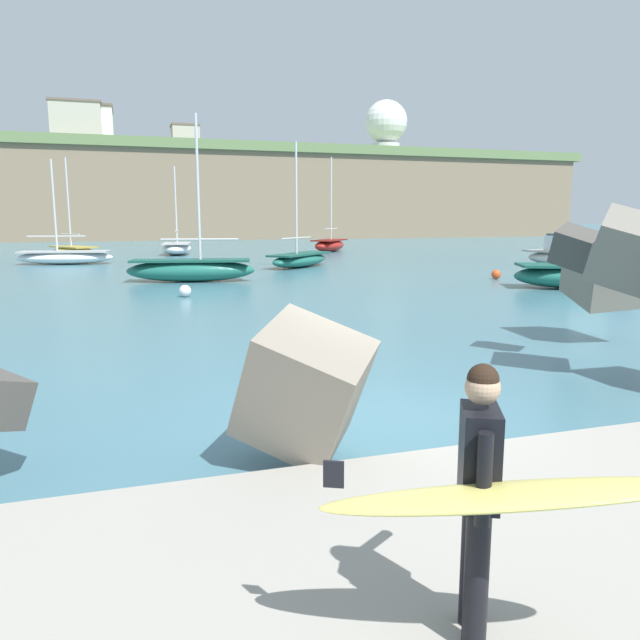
{
  "coord_description": "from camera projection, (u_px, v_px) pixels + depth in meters",
  "views": [
    {
      "loc": [
        -3.28,
        -7.71,
        2.87
      ],
      "look_at": [
        -0.65,
        0.5,
        1.4
      ],
      "focal_mm": 34.0,
      "sensor_mm": 36.0,
      "label": 1
    }
  ],
  "objects": [
    {
      "name": "ground_plane",
      "position": [
        374.0,
        419.0,
        8.71
      ],
      "size": [
        400.0,
        400.0,
        0.0
      ],
      "primitive_type": "plane",
      "color": "#42707F"
    },
    {
      "name": "walkway_path",
      "position": [
        565.0,
        559.0,
        4.93
      ],
      "size": [
        48.0,
        4.4,
        0.24
      ],
      "primitive_type": "cube",
      "color": "#9E998E",
      "rests_on": "ground"
    },
    {
      "name": "breakwater_jetty",
      "position": [
        337.0,
        324.0,
        8.76
      ],
      "size": [
        28.01,
        6.8,
        3.12
      ],
      "color": "slate",
      "rests_on": "ground"
    },
    {
      "name": "surfer_with_board",
      "position": [
        486.0,
        489.0,
        3.58
      ],
      "size": [
        2.04,
        1.53,
        1.78
      ],
      "color": "black",
      "rests_on": "walkway_path"
    },
    {
      "name": "boat_near_left",
      "position": [
        191.0,
        269.0,
        27.15
      ],
      "size": [
        5.87,
        2.67,
        7.29
      ],
      "color": "#1E6656",
      "rests_on": "ground"
    },
    {
      "name": "boat_near_centre",
      "position": [
        568.0,
        256.0,
        34.96
      ],
      "size": [
        2.76,
        6.27,
        1.92
      ],
      "color": "beige",
      "rests_on": "ground"
    },
    {
      "name": "boat_near_right",
      "position": [
        177.0,
        248.0,
        46.58
      ],
      "size": [
        2.81,
        4.55,
        6.67
      ],
      "color": "white",
      "rests_on": "ground"
    },
    {
      "name": "boat_mid_left",
      "position": [
        578.0,
        271.0,
        24.57
      ],
      "size": [
        5.35,
        3.89,
        2.22
      ],
      "color": "#1E6656",
      "rests_on": "ground"
    },
    {
      "name": "boat_mid_centre",
      "position": [
        300.0,
        259.0,
        35.16
      ],
      "size": [
        5.13,
        5.15,
        7.03
      ],
      "color": "#1E6656",
      "rests_on": "ground"
    },
    {
      "name": "boat_mid_right",
      "position": [
        330.0,
        245.0,
        50.98
      ],
      "size": [
        4.47,
        4.85,
        7.77
      ],
      "color": "maroon",
      "rests_on": "ground"
    },
    {
      "name": "boat_far_left",
      "position": [
        74.0,
        250.0,
        45.21
      ],
      "size": [
        4.01,
        4.82,
        7.19
      ],
      "color": "#EAC64C",
      "rests_on": "ground"
    },
    {
      "name": "boat_far_centre",
      "position": [
        65.0,
        257.0,
        37.22
      ],
      "size": [
        5.92,
        2.72,
        6.3
      ],
      "color": "white",
      "rests_on": "ground"
    },
    {
      "name": "mooring_buoy_inner",
      "position": [
        185.0,
        291.0,
        22.0
      ],
      "size": [
        0.44,
        0.44,
        0.44
      ],
      "color": "silver",
      "rests_on": "ground"
    },
    {
      "name": "mooring_buoy_middle",
      "position": [
        496.0,
        274.0,
        28.35
      ],
      "size": [
        0.44,
        0.44,
        0.44
      ],
      "color": "#E54C1E",
      "rests_on": "ground"
    },
    {
      "name": "headland_bluff",
      "position": [
        201.0,
        196.0,
        96.68
      ],
      "size": [
        107.6,
        45.87,
        12.3
      ],
      "color": "#847056",
      "rests_on": "ground"
    },
    {
      "name": "radar_dome",
      "position": [
        386.0,
        126.0,
        98.16
      ],
      "size": [
        6.82,
        6.82,
        9.23
      ],
      "color": "silver",
      "rests_on": "headland_bluff"
    },
    {
      "name": "station_building_west",
      "position": [
        77.0,
        125.0,
        83.84
      ],
      "size": [
        6.9,
        5.51,
        6.22
      ],
      "color": "#B2ADA3",
      "rests_on": "headland_bluff"
    },
    {
      "name": "station_building_central",
      "position": [
        95.0,
        142.0,
        95.45
      ],
      "size": [
        4.65,
        7.11,
        4.6
      ],
      "color": "silver",
      "rests_on": "headland_bluff"
    },
    {
      "name": "station_building_east",
      "position": [
        98.0,
        129.0,
        87.47
      ],
      "size": [
        4.32,
        8.4,
        6.12
      ],
      "color": "silver",
      "rests_on": "headland_bluff"
    },
    {
      "name": "station_building_annex",
      "position": [
        185.0,
        143.0,
        102.48
      ],
      "size": [
        4.64,
        4.75,
        5.9
      ],
      "color": "#B2ADA3",
      "rests_on": "headland_bluff"
    }
  ]
}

